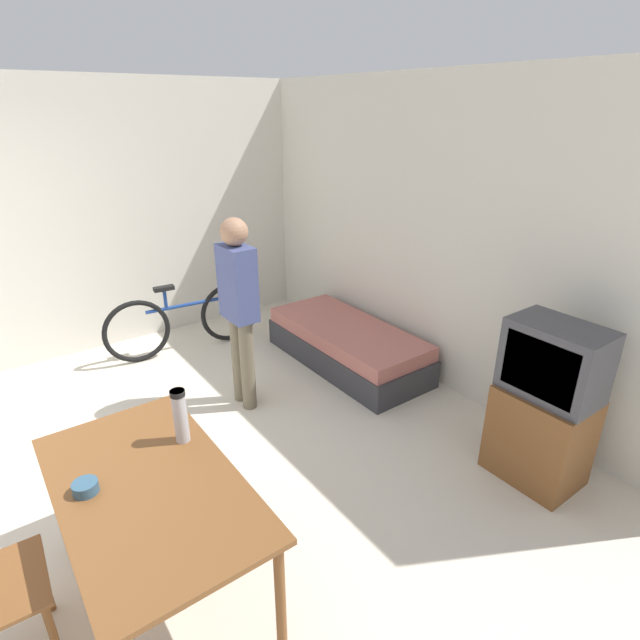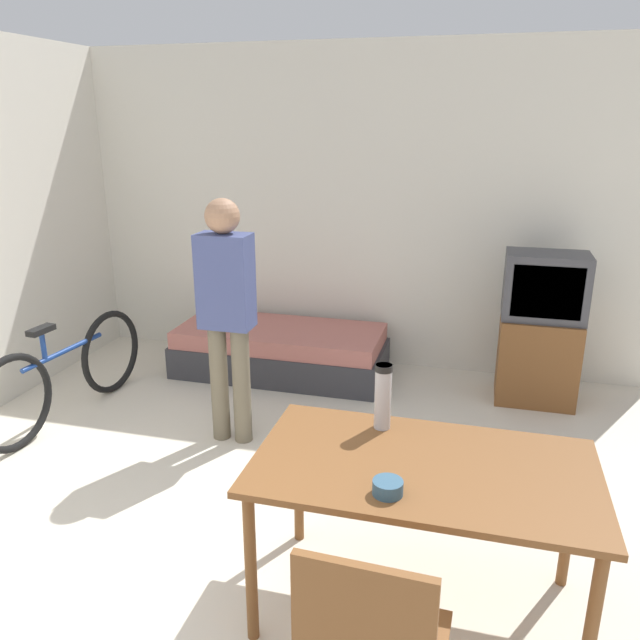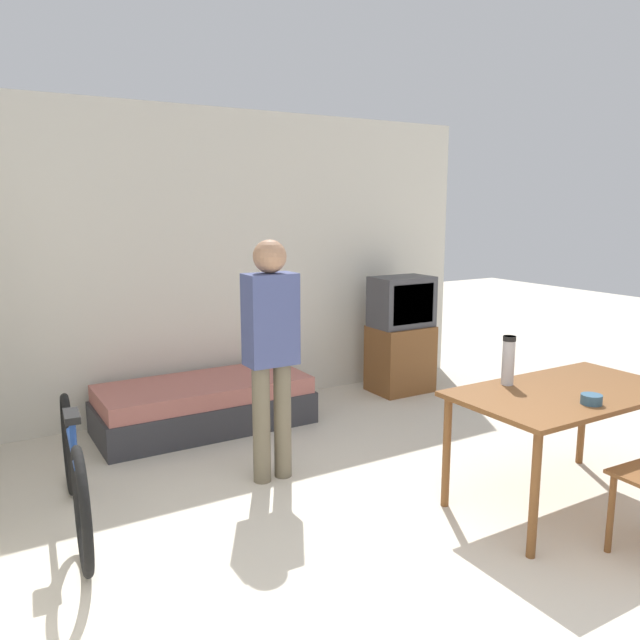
# 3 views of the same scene
# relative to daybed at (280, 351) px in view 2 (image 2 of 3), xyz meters

# --- Properties ---
(wall_back) EXTENTS (5.39, 0.06, 2.70)m
(wall_back) POSITION_rel_daybed_xyz_m (0.33, 0.49, 1.15)
(wall_back) COLOR silver
(wall_back) RESTS_ON ground_plane
(daybed) EXTENTS (1.77, 0.77, 0.41)m
(daybed) POSITION_rel_daybed_xyz_m (0.00, 0.00, 0.00)
(daybed) COLOR #333338
(daybed) RESTS_ON ground_plane
(tv) EXTENTS (0.60, 0.45, 1.17)m
(tv) POSITION_rel_daybed_xyz_m (2.08, 0.01, 0.36)
(tv) COLOR brown
(tv) RESTS_ON ground_plane
(dining_table) EXTENTS (1.42, 0.80, 0.74)m
(dining_table) POSITION_rel_daybed_xyz_m (1.45, -2.44, 0.46)
(dining_table) COLOR brown
(dining_table) RESTS_ON ground_plane
(bicycle) EXTENTS (0.20, 1.65, 0.75)m
(bicycle) POSITION_rel_daybed_xyz_m (-1.23, -1.19, 0.14)
(bicycle) COLOR black
(bicycle) RESTS_ON ground_plane
(person_standing) EXTENTS (0.34, 0.22, 1.64)m
(person_standing) POSITION_rel_daybed_xyz_m (0.05, -1.19, 0.75)
(person_standing) COLOR #6B604C
(person_standing) RESTS_ON ground_plane
(thermos_flask) EXTENTS (0.08, 0.08, 0.31)m
(thermos_flask) POSITION_rel_daybed_xyz_m (1.23, -2.16, 0.71)
(thermos_flask) COLOR #B7B7BC
(thermos_flask) RESTS_ON dining_table
(mate_bowl) EXTENTS (0.12, 0.12, 0.06)m
(mate_bowl) POSITION_rel_daybed_xyz_m (1.34, -2.69, 0.57)
(mate_bowl) COLOR #335670
(mate_bowl) RESTS_ON dining_table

